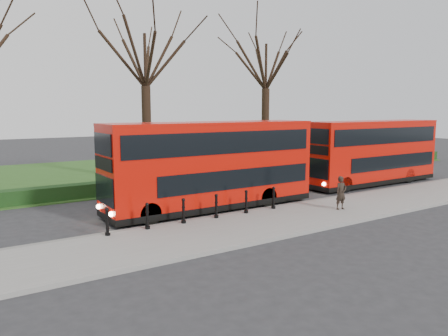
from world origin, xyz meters
TOP-DOWN VIEW (x-y plane):
  - ground at (0.00, 0.00)m, footprint 120.00×120.00m
  - pavement at (0.00, -3.00)m, footprint 60.00×4.00m
  - kerb at (0.00, -1.00)m, footprint 60.00×0.25m
  - grass_verge at (0.00, 15.00)m, footprint 60.00×18.00m
  - hedge at (0.00, 6.80)m, footprint 60.00×0.90m
  - yellow_line_outer at (0.00, -0.70)m, footprint 60.00×0.10m
  - yellow_line_inner at (0.00, -0.50)m, footprint 60.00×0.10m
  - tree_mid at (2.00, 10.00)m, footprint 7.34×7.34m
  - tree_right at (12.00, 10.00)m, footprint 7.44×7.44m
  - bollard_row at (-0.55, -1.35)m, footprint 8.17×0.15m
  - bus_lead at (1.33, 0.73)m, footprint 10.60×2.43m
  - bus_rear at (13.65, 1.08)m, footprint 10.24×2.35m
  - pedestrian at (6.00, -3.20)m, footprint 0.62×0.45m

SIDE VIEW (x-z plane):
  - ground at x=0.00m, z-range 0.00..0.00m
  - yellow_line_outer at x=0.00m, z-range 0.00..0.01m
  - yellow_line_inner at x=0.00m, z-range 0.00..0.01m
  - grass_verge at x=0.00m, z-range 0.00..0.06m
  - pavement at x=0.00m, z-range 0.00..0.15m
  - kerb at x=0.00m, z-range -0.01..0.15m
  - hedge at x=0.00m, z-range 0.00..0.80m
  - bollard_row at x=-0.55m, z-range 0.15..1.15m
  - pedestrian at x=6.00m, z-range 0.15..1.72m
  - bus_rear at x=13.65m, z-range 0.02..4.09m
  - bus_lead at x=1.33m, z-range 0.02..4.23m
  - tree_mid at x=2.00m, z-range 2.60..14.08m
  - tree_right at x=12.00m, z-range 2.64..14.27m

